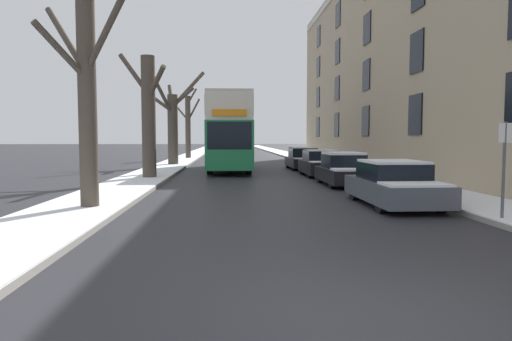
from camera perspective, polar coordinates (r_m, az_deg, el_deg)
ground_plane at (r=5.34m, az=14.75°, el=-17.70°), size 320.00×320.00×0.00m
sidewalk_left at (r=57.87m, az=-7.54°, el=2.12°), size 2.45×130.00×0.16m
sidewalk_right at (r=58.18m, az=3.49°, el=2.16°), size 2.45×130.00×0.16m
terrace_facade_right at (r=30.55m, az=22.01°, el=12.98°), size 9.10×41.65×13.74m
bare_tree_left_0 at (r=12.94m, az=-20.35°, el=9.84°), size 3.10×2.71×6.57m
bare_tree_left_1 at (r=22.04m, az=-13.33°, el=6.96°), size 2.50×3.57×5.97m
bare_tree_left_2 at (r=32.86m, az=-10.35°, el=5.98°), size 4.32×3.61×6.77m
bare_tree_left_3 at (r=43.53m, az=-8.51°, el=5.71°), size 2.86×2.73×6.68m
double_decker_bus at (r=28.10m, az=-3.39°, el=5.15°), size 2.51×10.50×4.46m
parked_car_0 at (r=13.94m, az=16.86°, el=-1.70°), size 1.85×4.23×1.32m
parked_car_1 at (r=19.44m, az=10.92°, el=0.03°), size 1.75×3.91×1.39m
parked_car_2 at (r=24.15m, az=8.04°, el=0.83°), size 1.77×4.03×1.37m
parked_car_3 at (r=29.53m, az=5.90°, el=1.43°), size 1.86×4.29×1.40m
pedestrian_left_sidewalk at (r=23.90m, az=-13.06°, el=1.62°), size 0.40×0.40×1.84m
street_sign_post at (r=11.73m, az=28.58°, el=0.55°), size 0.32×0.07×2.34m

